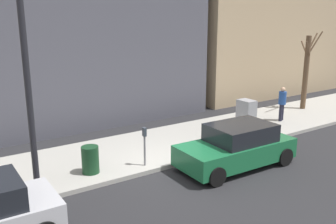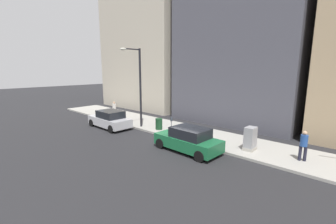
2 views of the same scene
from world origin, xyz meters
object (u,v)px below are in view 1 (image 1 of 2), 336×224
(parking_meter, at_px, (145,142))
(trash_bin, at_px, (90,160))
(streetlamp, at_px, (28,60))
(parked_car_green, at_px, (237,146))
(utility_box, at_px, (246,116))
(bare_tree, at_px, (306,70))
(pedestrian_near_meter, at_px, (282,102))

(parking_meter, relative_size, trash_bin, 1.50)
(streetlamp, xyz_separation_m, trash_bin, (0.62, -1.81, -3.42))
(streetlamp, distance_m, trash_bin, 3.92)
(parked_car_green, bearing_deg, utility_box, -48.58)
(parking_meter, relative_size, utility_box, 0.94)
(parked_car_green, distance_m, trash_bin, 5.01)
(parked_car_green, bearing_deg, bare_tree, -65.32)
(parked_car_green, relative_size, parking_meter, 3.14)
(parking_meter, height_order, streetlamp, streetlamp)
(streetlamp, relative_size, bare_tree, 1.55)
(parked_car_green, distance_m, utility_box, 3.74)
(parked_car_green, xyz_separation_m, trash_bin, (2.01, 4.59, -0.14))
(trash_bin, bearing_deg, utility_box, -86.93)
(parked_car_green, distance_m, streetlamp, 7.32)
(utility_box, bearing_deg, pedestrian_near_meter, -83.26)
(bare_tree, distance_m, trash_bin, 13.42)
(streetlamp, distance_m, bare_tree, 15.29)
(parked_car_green, height_order, parking_meter, parked_car_green)
(parking_meter, height_order, trash_bin, parking_meter)
(bare_tree, bearing_deg, streetlamp, 98.76)
(parked_car_green, relative_size, pedestrian_near_meter, 2.56)
(trash_bin, bearing_deg, parking_meter, -104.14)
(parking_meter, relative_size, pedestrian_near_meter, 0.81)
(parking_meter, height_order, utility_box, utility_box)
(utility_box, xyz_separation_m, pedestrian_near_meter, (0.33, -2.76, 0.24))
(utility_box, xyz_separation_m, trash_bin, (-0.40, 7.45, -0.25))
(trash_bin, bearing_deg, parked_car_green, -113.62)
(parked_car_green, bearing_deg, pedestrian_near_meter, -62.67)
(pedestrian_near_meter, bearing_deg, utility_box, -16.09)
(utility_box, bearing_deg, bare_tree, -77.29)
(parked_car_green, distance_m, bare_tree, 9.51)
(parking_meter, xyz_separation_m, streetlamp, (-0.17, 3.60, 3.04))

